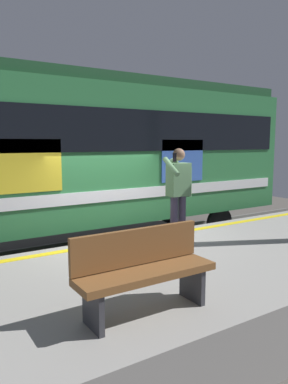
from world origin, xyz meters
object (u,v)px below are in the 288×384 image
object	(u,v)px
passenger	(178,188)
train_carriage	(87,150)
handbag	(162,238)
bench	(144,268)

from	to	relation	value
passenger	train_carriage	bearing A→B (deg)	-83.46
handbag	bench	world-z (taller)	bench
train_carriage	passenger	xyz separation A→B (m)	(-0.36, 3.14, -0.63)
train_carriage	handbag	distance (m)	3.56
train_carriage	handbag	world-z (taller)	train_carriage
passenger	bench	distance (m)	2.85
bench	handbag	bearing A→B (deg)	-130.02
handbag	bench	xyz separation A→B (m)	(1.57, 1.87, 0.32)
train_carriage	bench	world-z (taller)	train_carriage
passenger	bench	size ratio (longest dim) A/B	1.10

